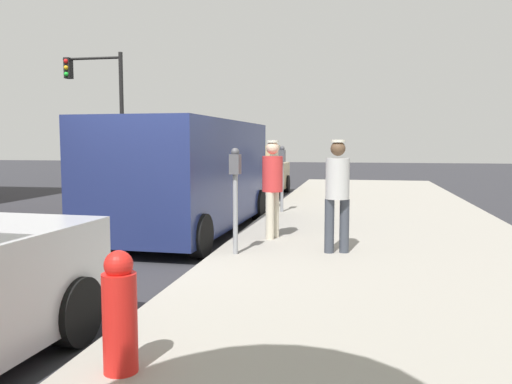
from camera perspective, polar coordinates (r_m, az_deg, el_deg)
name	(u,v)px	position (r m, az deg, el deg)	size (l,w,h in m)	color
ground_plane	(136,267)	(7.63, -12.99, -7.94)	(80.00, 80.00, 0.00)	#2D2D33
sidewalk_slab	(391,273)	(7.00, 14.54, -8.57)	(5.00, 32.00, 0.15)	#9E998E
parking_meter_near	(235,182)	(7.42, -2.28, 1.05)	(0.14, 0.18, 1.52)	gray
parking_meter_far	(282,167)	(12.03, 2.85, 2.72)	(0.14, 0.18, 1.52)	gray
pedestrian_in_gray	(337,189)	(7.60, 8.86, 0.35)	(0.35, 0.34, 1.64)	#383D47
pedestrian_in_red	(272,183)	(8.67, 1.81, 1.02)	(0.34, 0.35, 1.63)	beige
parked_van	(187,173)	(10.10, -7.50, 2.02)	(2.26, 5.26, 2.15)	navy
parked_sedan_ahead	(252,174)	(16.89, -0.45, 2.03)	(2.00, 4.43, 1.65)	tan
traffic_light_corner	(101,97)	(21.52, -16.53, 9.91)	(2.48, 0.42, 5.20)	black
fire_hydrant	(120,313)	(3.82, -14.63, -12.68)	(0.24, 0.24, 0.86)	red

